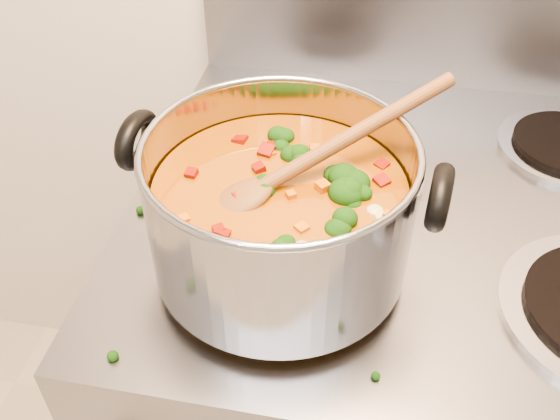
% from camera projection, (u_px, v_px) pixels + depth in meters
% --- Properties ---
extents(electric_range, '(0.78, 0.71, 1.08)m').
position_uv_depth(electric_range, '(394.00, 394.00, 1.11)').
color(electric_range, gray).
rests_on(electric_range, ground).
extents(stockpot, '(0.35, 0.28, 0.17)m').
position_uv_depth(stockpot, '(280.00, 211.00, 0.67)').
color(stockpot, '#97989F').
rests_on(stockpot, electric_range).
extents(wooden_spoon, '(0.25, 0.20, 0.10)m').
position_uv_depth(wooden_spoon, '(297.00, 167.00, 0.64)').
color(wooden_spoon, brown).
rests_on(wooden_spoon, stockpot).
extents(cooktop_crumbs, '(0.34, 0.26, 0.01)m').
position_uv_depth(cooktop_crumbs, '(407.00, 314.00, 0.67)').
color(cooktop_crumbs, black).
rests_on(cooktop_crumbs, electric_range).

